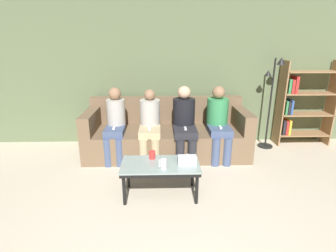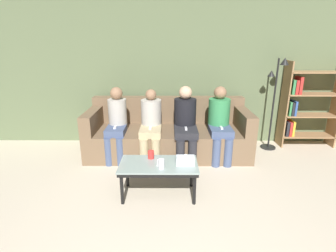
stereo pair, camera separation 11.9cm
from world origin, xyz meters
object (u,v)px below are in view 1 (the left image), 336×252
seated_person_right_end (218,120)px  bookshelf (300,104)px  cup_near_left (164,164)px  standing_lamp (272,94)px  tissue_box (187,160)px  seated_person_mid_right (184,121)px  couch (167,134)px  seated_person_mid_left (150,123)px  cup_near_right (152,155)px  game_remote (160,163)px  seated_person_left_end (115,122)px  coffee_table (160,167)px

seated_person_right_end → bookshelf: bearing=19.1°
cup_near_left → standing_lamp: (1.89, 1.67, 0.48)m
tissue_box → seated_person_mid_right: size_ratio=0.19×
cup_near_left → seated_person_mid_right: (0.35, 1.25, 0.14)m
tissue_box → seated_person_mid_right: (0.06, 1.13, 0.15)m
couch → seated_person_right_end: bearing=-14.5°
standing_lamp → seated_person_mid_left: bearing=-168.5°
tissue_box → standing_lamp: size_ratio=0.14×
seated_person_mid_right → cup_near_right: bearing=-116.7°
game_remote → seated_person_mid_right: size_ratio=0.13×
cup_near_right → seated_person_right_end: size_ratio=0.09×
cup_near_left → seated_person_left_end: seated_person_left_end is taller
cup_near_right → seated_person_right_end: (1.03, 0.98, 0.15)m
game_remote → seated_person_mid_left: (-0.16, 1.11, 0.16)m
bookshelf → standing_lamp: 0.64m
seated_person_right_end → seated_person_left_end: bearing=-179.7°
couch → game_remote: couch is taller
seated_person_left_end → game_remote: bearing=-57.5°
cup_near_left → seated_person_mid_left: size_ratio=0.11×
cup_near_left → bookshelf: size_ratio=0.08×
coffee_table → cup_near_right: size_ratio=9.35×
tissue_box → game_remote: bearing=177.3°
standing_lamp → seated_person_left_end: (-2.64, -0.42, -0.36)m
tissue_box → seated_person_left_end: seated_person_left_end is taller
game_remote → seated_person_mid_right: (0.38, 1.11, 0.19)m
seated_person_left_end → tissue_box: bearing=-47.6°
seated_person_right_end → coffee_table: bearing=-129.6°
cup_near_left → seated_person_right_end: size_ratio=0.10×
tissue_box → game_remote: (-0.32, 0.02, -0.04)m
game_remote → seated_person_mid_left: bearing=98.4°
cup_near_right → bookshelf: bearing=30.3°
cup_near_left → tissue_box: 0.31m
cup_near_right → coffee_table: bearing=-55.4°
standing_lamp → seated_person_mid_left: size_ratio=1.42×
bookshelf → seated_person_mid_right: size_ratio=1.31×
couch → game_remote: bearing=-94.7°
coffee_table → seated_person_mid_left: 1.14m
coffee_table → game_remote: size_ratio=6.28×
game_remote → standing_lamp: standing_lamp is taller
cup_near_left → seated_person_left_end: bearing=120.9°
cup_near_left → seated_person_left_end: size_ratio=0.10×
game_remote → seated_person_left_end: (-0.71, 1.12, 0.17)m
tissue_box → coffee_table: bearing=177.3°
standing_lamp → seated_person_mid_left: 2.16m
seated_person_mid_right → cup_near_left: bearing=-105.5°
coffee_table → standing_lamp: (1.93, 1.53, 0.59)m
seated_person_left_end → seated_person_mid_right: (1.09, -0.00, 0.02)m
seated_person_mid_right → couch: bearing=140.5°
tissue_box → cup_near_right: bearing=159.0°
tissue_box → standing_lamp: bearing=43.9°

